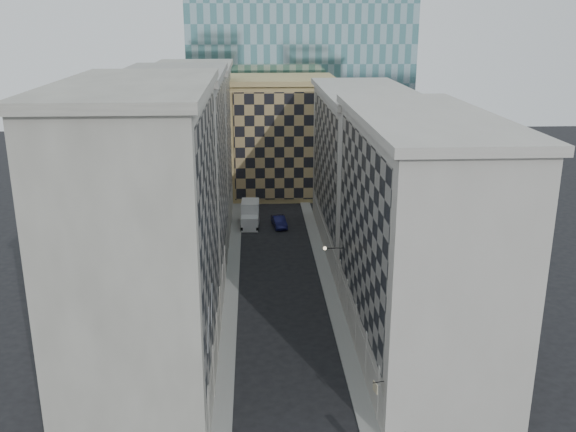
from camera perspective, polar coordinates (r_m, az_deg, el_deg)
name	(u,v)px	position (r m, az deg, el deg)	size (l,w,h in m)	color
sidewalk_west	(232,283)	(70.75, -5.00, -5.99)	(1.50, 100.00, 0.15)	gray
sidewalk_east	(327,281)	(71.14, 3.52, -5.82)	(1.50, 100.00, 0.15)	gray
bldg_left_a	(146,242)	(49.40, -12.54, -2.27)	(10.80, 22.80, 23.70)	gray
bldg_left_b	(178,178)	(70.43, -9.76, 3.38)	(10.80, 22.80, 22.70)	gray
bldg_left_c	(195,143)	(91.92, -8.26, 6.41)	(10.80, 22.80, 21.70)	gray
bldg_right_a	(417,238)	(54.68, 11.39, -1.92)	(10.80, 26.80, 20.70)	#A9A49B
bldg_right_b	(363,169)	(80.20, 6.70, 4.14)	(10.80, 28.80, 19.70)	#A9A49B
tan_block	(282,136)	(104.59, -0.53, 7.14)	(16.80, 14.80, 18.80)	tan
church_tower	(267,22)	(116.94, -1.91, 16.85)	(7.20, 7.20, 51.50)	#2D2823
flagpoles_left	(210,316)	(45.70, -6.96, -8.83)	(0.10, 6.33, 2.33)	gray
bracket_lamp	(327,248)	(63.24, 3.46, -2.88)	(1.98, 0.36, 0.36)	black
box_truck	(250,215)	(89.59, -3.38, 0.06)	(2.62, 6.03, 3.26)	silver
dark_car	(279,222)	(88.83, -0.80, -0.51)	(1.61, 4.63, 1.53)	#10113C
shop_sign	(376,387)	(45.74, 7.79, -14.82)	(0.81, 0.71, 0.80)	black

